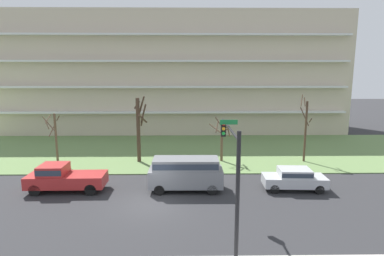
{
  "coord_description": "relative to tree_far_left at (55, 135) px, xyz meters",
  "views": [
    {
      "loc": [
        2.29,
        -19.05,
        8.37
      ],
      "look_at": [
        2.68,
        6.0,
        3.92
      ],
      "focal_mm": 29.54,
      "sensor_mm": 36.0,
      "label": 1
    }
  ],
  "objects": [
    {
      "name": "sedan_silver_center_right",
      "position": [
        20.0,
        -7.38,
        -1.76
      ],
      "size": [
        4.49,
        2.02,
        1.57
      ],
      "rotation": [
        0.0,
        0.0,
        3.09
      ],
      "color": "#B7BABF",
      "rests_on": "ground"
    },
    {
      "name": "traffic_signal_mast",
      "position": [
        14.42,
        -14.4,
        1.55
      ],
      "size": [
        0.9,
        5.94,
        6.03
      ],
      "color": "black",
      "rests_on": "ground"
    },
    {
      "name": "tree_left",
      "position": [
        7.87,
        -0.12,
        0.72
      ],
      "size": [
        1.26,
        1.68,
        6.21
      ],
      "color": "#423023",
      "rests_on": "ground"
    },
    {
      "name": "tree_center",
      "position": [
        15.56,
        -0.13,
        -0.31
      ],
      "size": [
        2.08,
        1.96,
        4.32
      ],
      "color": "brown",
      "rests_on": "ground"
    },
    {
      "name": "grass_lawn_strip",
      "position": [
        10.04,
        4.12,
        -2.59
      ],
      "size": [
        80.0,
        16.0,
        0.08
      ],
      "primitive_type": "cube",
      "color": "#66844C",
      "rests_on": "ground"
    },
    {
      "name": "tree_far_left",
      "position": [
        0.0,
        0.0,
        0.0
      ],
      "size": [
        1.53,
        1.64,
        4.61
      ],
      "color": "brown",
      "rests_on": "ground"
    },
    {
      "name": "pickup_red_near_left",
      "position": [
        3.53,
        -7.38,
        -1.61
      ],
      "size": [
        5.43,
        2.07,
        1.95
      ],
      "rotation": [
        0.0,
        0.0,
        3.16
      ],
      "color": "#B22828",
      "rests_on": "ground"
    },
    {
      "name": "van_gray_center_left",
      "position": [
        12.22,
        -7.38,
        -1.23
      ],
      "size": [
        5.22,
        2.04,
        2.36
      ],
      "rotation": [
        0.0,
        0.0,
        3.13
      ],
      "color": "slate",
      "rests_on": "ground"
    },
    {
      "name": "ground",
      "position": [
        10.04,
        -9.88,
        -2.63
      ],
      "size": [
        160.0,
        160.0,
        0.0
      ],
      "primitive_type": "plane",
      "color": "#2D2D30"
    },
    {
      "name": "tree_right",
      "position": [
        23.29,
        -0.32,
        0.55
      ],
      "size": [
        1.18,
        1.37,
        6.33
      ],
      "color": "#4C3828",
      "rests_on": "ground"
    },
    {
      "name": "apartment_building",
      "position": [
        10.04,
        18.06,
        5.49
      ],
      "size": [
        47.62,
        12.83,
        16.23
      ],
      "color": "beige",
      "rests_on": "ground"
    }
  ]
}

